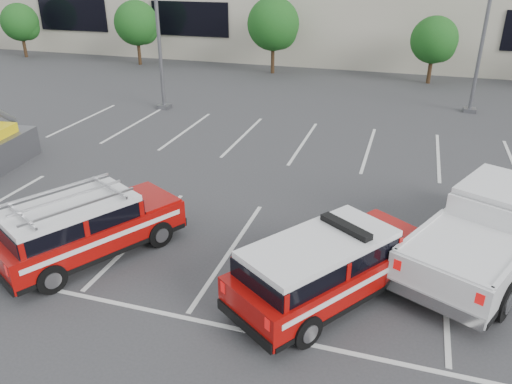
# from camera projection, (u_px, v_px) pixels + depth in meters

# --- Properties ---
(ground) EXTENTS (120.00, 120.00, 0.00)m
(ground) POSITION_uv_depth(u_px,v_px,m) (230.00, 251.00, 13.25)
(ground) COLOR #353538
(ground) RESTS_ON ground
(stall_markings) EXTENTS (23.00, 15.00, 0.01)m
(stall_markings) POSITION_uv_depth(u_px,v_px,m) (275.00, 184.00, 17.13)
(stall_markings) COLOR silver
(stall_markings) RESTS_ON ground
(tree_far_left) EXTENTS (2.77, 2.77, 3.99)m
(tree_far_left) POSITION_uv_depth(u_px,v_px,m) (22.00, 24.00, 37.94)
(tree_far_left) COLOR #3F2B19
(tree_far_left) RESTS_ON ground
(tree_left) EXTENTS (3.07, 3.07, 4.42)m
(tree_left) POSITION_uv_depth(u_px,v_px,m) (138.00, 25.00, 35.12)
(tree_left) COLOR #3F2B19
(tree_left) RESTS_ON ground
(tree_mid_left) EXTENTS (3.37, 3.37, 4.85)m
(tree_mid_left) POSITION_uv_depth(u_px,v_px,m) (275.00, 26.00, 32.31)
(tree_mid_left) COLOR #3F2B19
(tree_mid_left) RESTS_ON ground
(tree_mid_right) EXTENTS (2.77, 2.77, 3.99)m
(tree_mid_right) POSITION_uv_depth(u_px,v_px,m) (435.00, 42.00, 29.84)
(tree_mid_right) COLOR #3F2B19
(tree_mid_right) RESTS_ON ground
(light_pole_left) EXTENTS (0.90, 0.60, 10.24)m
(light_pole_left) POSITION_uv_depth(u_px,v_px,m) (156.00, 1.00, 23.56)
(light_pole_left) COLOR #59595E
(light_pole_left) RESTS_ON ground
(light_pole_mid) EXTENTS (0.90, 0.60, 10.24)m
(light_pole_mid) POSITION_uv_depth(u_px,v_px,m) (490.00, 2.00, 22.96)
(light_pole_mid) COLOR #59595E
(light_pole_mid) RESTS_ON ground
(fire_chief_suv) EXTENTS (4.32, 5.14, 1.76)m
(fire_chief_suv) POSITION_uv_depth(u_px,v_px,m) (330.00, 270.00, 11.18)
(fire_chief_suv) COLOR #8F0906
(fire_chief_suv) RESTS_ON ground
(white_pickup) EXTENTS (4.72, 6.72, 1.96)m
(white_pickup) POSITION_uv_depth(u_px,v_px,m) (491.00, 234.00, 12.51)
(white_pickup) COLOR silver
(white_pickup) RESTS_ON ground
(ladder_suv) EXTENTS (3.83, 4.94, 1.83)m
(ladder_suv) POSITION_uv_depth(u_px,v_px,m) (87.00, 231.00, 12.76)
(ladder_suv) COLOR #8F0906
(ladder_suv) RESTS_ON ground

